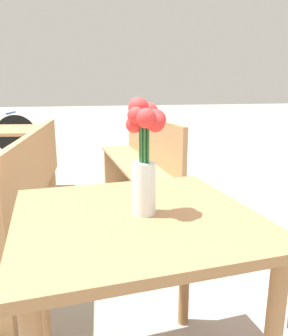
{
  "coord_description": "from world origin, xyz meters",
  "views": [
    {
      "loc": [
        -0.21,
        -0.96,
        1.11
      ],
      "look_at": [
        0.03,
        -0.01,
        0.87
      ],
      "focal_mm": 35.0,
      "sensor_mm": 36.0,
      "label": 1
    }
  ],
  "objects_px": {
    "bench_near": "(24,191)",
    "bench_middle": "(142,159)",
    "flower_vase": "(145,154)",
    "table_front": "(136,248)"
  },
  "relations": [
    {
      "from": "bench_near",
      "to": "bench_middle",
      "type": "height_order",
      "value": "same"
    },
    {
      "from": "bench_near",
      "to": "bench_middle",
      "type": "bearing_deg",
      "value": 39.01
    },
    {
      "from": "flower_vase",
      "to": "bench_near",
      "type": "height_order",
      "value": "flower_vase"
    },
    {
      "from": "table_front",
      "to": "flower_vase",
      "type": "distance_m",
      "value": 0.32
    },
    {
      "from": "bench_near",
      "to": "bench_middle",
      "type": "distance_m",
      "value": 1.25
    },
    {
      "from": "flower_vase",
      "to": "bench_middle",
      "type": "xyz_separation_m",
      "value": [
        0.46,
        1.96,
        -0.45
      ]
    },
    {
      "from": "table_front",
      "to": "bench_middle",
      "type": "xyz_separation_m",
      "value": [
        0.49,
        1.96,
        -0.14
      ]
    },
    {
      "from": "table_front",
      "to": "bench_near",
      "type": "bearing_deg",
      "value": 112.07
    },
    {
      "from": "table_front",
      "to": "bench_near",
      "type": "relative_size",
      "value": 0.47
    },
    {
      "from": "table_front",
      "to": "bench_near",
      "type": "xyz_separation_m",
      "value": [
        -0.48,
        1.17,
        -0.14
      ]
    }
  ]
}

